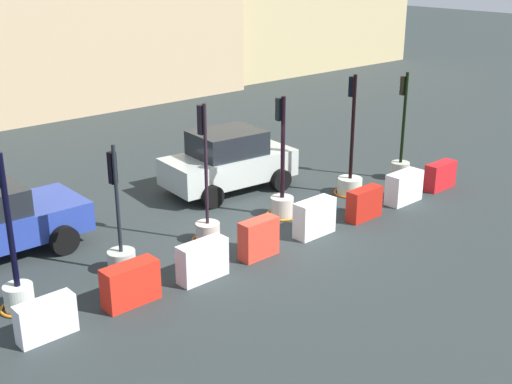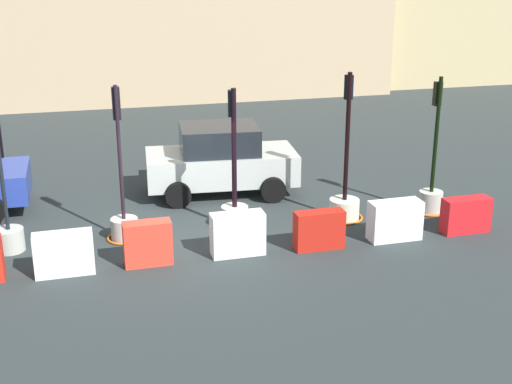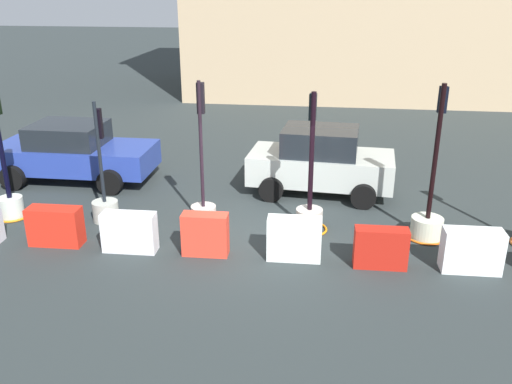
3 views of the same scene
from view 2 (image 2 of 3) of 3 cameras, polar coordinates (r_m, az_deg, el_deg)
The scene contains 13 objects.
ground_plane at distance 15.52m, azimuth -5.52°, elevation -4.03°, with size 120.00×120.00×0.00m, color #293030.
traffic_light_1 at distance 15.72m, azimuth -19.44°, elevation -2.71°, with size 0.62×0.62×2.92m.
traffic_light_2 at distance 15.67m, azimuth -10.68°, elevation -1.74°, with size 0.80×0.80×3.43m.
traffic_light_3 at distance 16.01m, azimuth -1.75°, elevation -1.00°, with size 0.87×0.87×3.24m.
traffic_light_4 at distance 16.71m, azimuth 7.19°, elevation -0.44°, with size 0.91×0.91×3.48m.
traffic_light_5 at distance 17.48m, azimuth 14.02°, elevation 0.20°, with size 0.76×0.76×3.31m.
construction_barrier_2 at distance 14.31m, azimuth -15.30°, elevation -4.84°, with size 1.15×0.43×0.87m.
construction_barrier_3 at distance 14.37m, azimuth -8.76°, elevation -4.13°, with size 0.97×0.40×0.92m.
construction_barrier_4 at distance 14.67m, azimuth -1.49°, elevation -3.43°, with size 1.12×0.46×0.91m.
construction_barrier_5 at distance 15.03m, azimuth 5.13°, elevation -3.08°, with size 1.07×0.39×0.84m.
construction_barrier_6 at distance 15.73m, azimuth 11.18°, elevation -2.27°, with size 1.16×0.49×0.88m.
construction_barrier_7 at distance 16.53m, azimuth 16.64°, elevation -1.80°, with size 1.10×0.42×0.80m.
car_silver_hatchback at distance 18.28m, azimuth -2.87°, elevation 2.60°, with size 3.97×2.37×1.80m.
Camera 2 is at (-2.01, -14.14, 6.09)m, focal length 49.38 mm.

